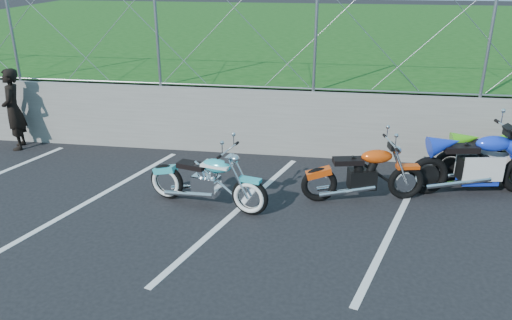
# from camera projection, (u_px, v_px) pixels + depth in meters

# --- Properties ---
(ground) EXTENTS (90.00, 90.00, 0.00)m
(ground) POSITION_uv_depth(u_px,v_px,m) (225.00, 243.00, 6.84)
(ground) COLOR black
(ground) RESTS_ON ground
(retaining_wall) EXTENTS (30.00, 0.22, 1.30)m
(retaining_wall) POSITION_uv_depth(u_px,v_px,m) (261.00, 122.00, 9.81)
(retaining_wall) COLOR slate
(retaining_wall) RESTS_ON ground
(grass_field) EXTENTS (30.00, 20.00, 1.30)m
(grass_field) POSITION_uv_depth(u_px,v_px,m) (298.00, 43.00, 18.97)
(grass_field) COLOR #164512
(grass_field) RESTS_ON ground
(chain_link_fence) EXTENTS (28.00, 0.03, 2.00)m
(chain_link_fence) POSITION_uv_depth(u_px,v_px,m) (261.00, 36.00, 9.19)
(chain_link_fence) COLOR gray
(chain_link_fence) RESTS_ON retaining_wall
(parking_lines) EXTENTS (18.29, 4.31, 0.01)m
(parking_lines) POSITION_uv_depth(u_px,v_px,m) (316.00, 215.00, 7.59)
(parking_lines) COLOR silver
(parking_lines) RESTS_ON ground
(cruiser_turquoise) EXTENTS (2.01, 0.70, 1.02)m
(cruiser_turquoise) POSITION_uv_depth(u_px,v_px,m) (208.00, 183.00, 7.72)
(cruiser_turquoise) COLOR black
(cruiser_turquoise) RESTS_ON ground
(naked_orange) EXTENTS (1.97, 0.68, 0.99)m
(naked_orange) POSITION_uv_depth(u_px,v_px,m) (365.00, 176.00, 7.93)
(naked_orange) COLOR black
(naked_orange) RESTS_ON ground
(sportbike_green) EXTENTS (2.03, 0.72, 1.05)m
(sportbike_green) POSITION_uv_depth(u_px,v_px,m) (496.00, 160.00, 8.48)
(sportbike_green) COLOR black
(sportbike_green) RESTS_ON ground
(sportbike_blue) EXTENTS (2.20, 0.78, 1.15)m
(sportbike_blue) POSITION_uv_depth(u_px,v_px,m) (478.00, 166.00, 8.13)
(sportbike_blue) COLOR black
(sportbike_blue) RESTS_ON ground
(person_standing) EXTENTS (0.60, 0.71, 1.64)m
(person_standing) POSITION_uv_depth(u_px,v_px,m) (13.00, 109.00, 9.99)
(person_standing) COLOR black
(person_standing) RESTS_ON ground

